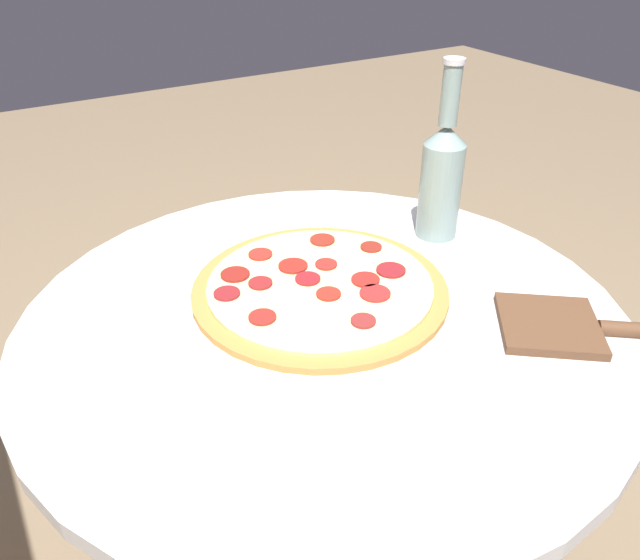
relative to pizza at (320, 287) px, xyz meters
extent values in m
cylinder|color=silver|center=(-0.05, 0.02, -0.39)|extent=(0.08, 0.08, 0.72)
cylinder|color=silver|center=(-0.05, 0.02, -0.02)|extent=(0.81, 0.81, 0.02)
cylinder|color=#B77F3D|center=(0.00, 0.00, 0.00)|extent=(0.36, 0.36, 0.01)
cylinder|color=beige|center=(0.00, 0.00, 0.01)|extent=(0.32, 0.32, 0.01)
cylinder|color=maroon|center=(0.01, 0.01, 0.01)|extent=(0.04, 0.04, 0.00)
cylinder|color=maroon|center=(-0.03, -0.10, 0.01)|extent=(0.04, 0.04, 0.00)
cylinder|color=maroon|center=(0.04, 0.12, 0.01)|extent=(0.04, 0.04, 0.00)
cylinder|color=maroon|center=(0.03, -0.03, 0.01)|extent=(0.03, 0.03, 0.00)
cylinder|color=maroon|center=(-0.03, -0.06, 0.01)|extent=(0.04, 0.04, 0.00)
cylinder|color=maroon|center=(-0.03, 0.01, 0.01)|extent=(0.03, 0.03, 0.00)
cylinder|color=maroon|center=(0.04, -0.12, 0.01)|extent=(0.03, 0.03, 0.00)
cylinder|color=maroon|center=(0.08, 0.09, 0.01)|extent=(0.04, 0.04, 0.00)
cylinder|color=maroon|center=(-0.11, 0.00, 0.01)|extent=(0.03, 0.03, 0.00)
cylinder|color=maroon|center=(0.06, 0.01, 0.01)|extent=(0.04, 0.04, 0.00)
cylinder|color=maroon|center=(-0.07, -0.05, 0.01)|extent=(0.04, 0.04, 0.00)
cylinder|color=maroon|center=(0.11, 0.04, 0.01)|extent=(0.04, 0.04, 0.00)
cylinder|color=maroon|center=(-0.04, 0.11, 0.01)|extent=(0.04, 0.04, 0.00)
cylinder|color=maroon|center=(0.04, 0.07, 0.01)|extent=(0.03, 0.03, 0.00)
cylinder|color=maroon|center=(0.10, -0.07, 0.01)|extent=(0.04, 0.04, 0.00)
cylinder|color=gray|center=(0.05, -0.25, 0.07)|extent=(0.07, 0.07, 0.15)
cone|color=gray|center=(0.05, -0.25, 0.16)|extent=(0.07, 0.07, 0.03)
cylinder|color=gray|center=(0.05, -0.25, 0.22)|extent=(0.03, 0.03, 0.09)
cylinder|color=silver|center=(0.05, -0.25, 0.27)|extent=(0.03, 0.03, 0.01)
cube|color=brown|center=(-0.23, -0.21, 0.00)|extent=(0.17, 0.17, 0.01)
camera|label=1|loc=(-0.63, 0.38, 0.47)|focal=35.00mm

